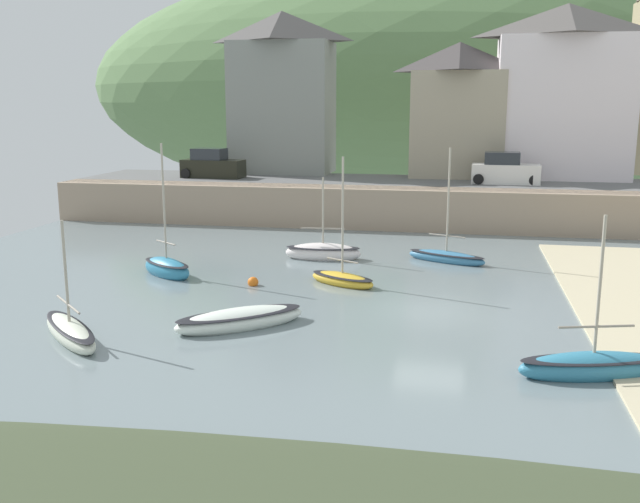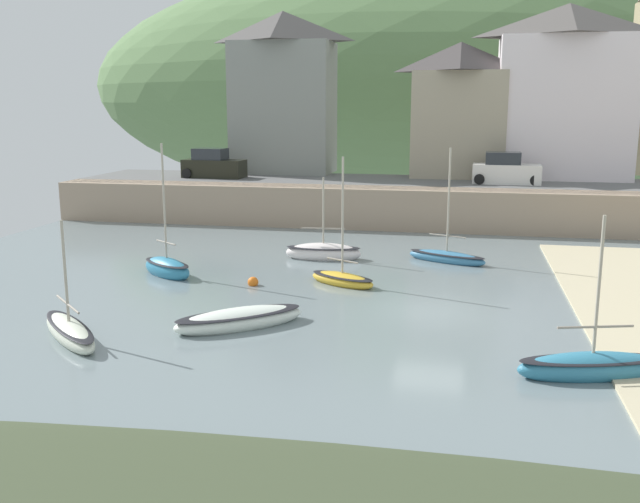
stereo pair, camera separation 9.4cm
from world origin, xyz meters
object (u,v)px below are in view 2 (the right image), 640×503
waterfront_building_right (564,91)px  parked_car_near_slipway (213,166)px  sailboat_nearest_shore (447,257)px  motorboat_with_cabin (70,331)px  rowboat_small_beached (592,366)px  parked_car_by_wall (506,171)px  sailboat_far_left (342,278)px  waterfront_building_left (283,92)px  sailboat_blue_trim (167,268)px  waterfront_building_centre (459,109)px  sailboat_white_hull (239,319)px  mooring_buoy (253,282)px  sailboat_tall_mast (323,252)px

waterfront_building_right → parked_car_near_slipway: bearing=-168.8°
waterfront_building_right → sailboat_nearest_shore: (-6.91, -16.87, -7.81)m
motorboat_with_cabin → rowboat_small_beached: (15.49, -0.05, 0.03)m
rowboat_small_beached → parked_car_by_wall: bearing=76.4°
sailboat_far_left → parked_car_near_slipway: bearing=152.1°
waterfront_building_left → motorboat_with_cabin: bearing=-88.5°
sailboat_blue_trim → parked_car_by_wall: sailboat_blue_trim is taller
rowboat_small_beached → sailboat_blue_trim: bearing=135.8°
waterfront_building_centre → sailboat_far_left: (-4.25, -21.98, -6.68)m
waterfront_building_centre → parked_car_by_wall: 6.57m
waterfront_building_right → sailboat_white_hull: size_ratio=2.57×
sailboat_far_left → mooring_buoy: bearing=-137.6°
waterfront_building_right → sailboat_far_left: size_ratio=2.10×
sailboat_blue_trim → sailboat_nearest_shore: 12.77m
mooring_buoy → parked_car_near_slipway: bearing=114.1°
parked_car_by_wall → mooring_buoy: 21.53m
waterfront_building_left → waterfront_building_right: (18.98, 0.00, -0.01)m
sailboat_far_left → parked_car_by_wall: (7.27, 17.48, 2.96)m
sailboat_tall_mast → motorboat_with_cabin: bearing=-116.5°
sailboat_far_left → waterfront_building_centre: bearing=107.2°
rowboat_small_beached → parked_car_by_wall: size_ratio=1.11×
sailboat_far_left → sailboat_white_hull: bearing=-82.9°
waterfront_building_centre → sailboat_white_hull: (-6.65, -28.20, -6.68)m
waterfront_building_right → parked_car_near_slipway: 23.68m
waterfront_building_left → sailboat_tall_mast: 20.01m
rowboat_small_beached → sailboat_far_left: (-8.28, 8.52, -0.04)m
rowboat_small_beached → mooring_buoy: 14.05m
sailboat_far_left → parked_car_by_wall: 19.17m
sailboat_far_left → mooring_buoy: 3.64m
sailboat_white_hull → parked_car_near_slipway: 25.64m
sailboat_blue_trim → waterfront_building_left: bearing=126.0°
motorboat_with_cabin → sailboat_nearest_shore: 17.66m
waterfront_building_right → sailboat_far_left: (-10.99, -21.98, -7.82)m
rowboat_small_beached → mooring_buoy: size_ratio=10.43×
rowboat_small_beached → sailboat_white_hull: bearing=151.9°
rowboat_small_beached → sailboat_far_left: bearing=118.3°
sailboat_blue_trim → rowboat_small_beached: 18.09m
waterfront_building_left → motorboat_with_cabin: size_ratio=2.83×
waterfront_building_left → rowboat_small_beached: size_ratio=2.42×
sailboat_blue_trim → motorboat_with_cabin: size_ratio=1.48×
sailboat_white_hull → waterfront_building_centre: bearing=38.2°
waterfront_building_left → sailboat_tall_mast: waterfront_building_left is taller
parked_car_by_wall → motorboat_with_cabin: bearing=-117.0°
waterfront_building_left → sailboat_blue_trim: size_ratio=1.91×
sailboat_far_left → sailboat_tall_mast: bearing=138.3°
waterfront_building_right → sailboat_tall_mast: waterfront_building_right is taller
parked_car_by_wall → sailboat_white_hull: bearing=-110.0°
waterfront_building_centre → mooring_buoy: waterfront_building_centre is taller
sailboat_white_hull → motorboat_with_cabin: 5.32m
sailboat_blue_trim → parked_car_near_slipway: (-4.10, 17.43, 2.87)m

